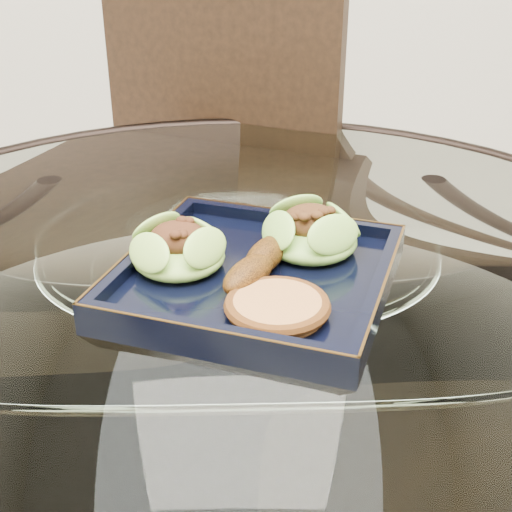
{
  "coord_description": "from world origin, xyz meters",
  "views": [
    {
      "loc": [
        0.01,
        -0.69,
        1.14
      ],
      "look_at": [
        0.02,
        -0.04,
        0.8
      ],
      "focal_mm": 50.0,
      "sensor_mm": 36.0,
      "label": 1
    }
  ],
  "objects": [
    {
      "name": "navy_plate",
      "position": [
        0.02,
        -0.04,
        0.77
      ],
      "size": [
        0.34,
        0.34,
        0.02
      ],
      "primitive_type": "cube",
      "rotation": [
        0.0,
        0.0,
        -0.33
      ],
      "color": "black",
      "rests_on": "dining_table"
    },
    {
      "name": "lettuce_wrap_right",
      "position": [
        0.08,
        0.01,
        0.8
      ],
      "size": [
        0.11,
        0.11,
        0.04
      ],
      "primitive_type": "ellipsoid",
      "rotation": [
        0.0,
        0.0,
        0.02
      ],
      "color": "#5A992C",
      "rests_on": "navy_plate"
    },
    {
      "name": "dining_table",
      "position": [
        -0.0,
        -0.0,
        0.6
      ],
      "size": [
        1.13,
        1.13,
        0.77
      ],
      "color": "white",
      "rests_on": "ground"
    },
    {
      "name": "lettuce_wrap_left",
      "position": [
        -0.06,
        -0.03,
        0.8
      ],
      "size": [
        0.13,
        0.13,
        0.04
      ],
      "primitive_type": "ellipsoid",
      "rotation": [
        0.0,
        0.0,
        0.4
      ],
      "color": "#54952B",
      "rests_on": "navy_plate"
    },
    {
      "name": "crumb_patty",
      "position": [
        0.04,
        -0.13,
        0.79
      ],
      "size": [
        0.09,
        0.09,
        0.02
      ],
      "primitive_type": "cylinder",
      "rotation": [
        0.0,
        0.0,
        -0.08
      ],
      "color": "#C58041",
      "rests_on": "navy_plate"
    },
    {
      "name": "roasted_plantain",
      "position": [
        0.03,
        -0.03,
        0.8
      ],
      "size": [
        0.09,
        0.16,
        0.03
      ],
      "primitive_type": "ellipsoid",
      "rotation": [
        0.0,
        0.0,
        1.16
      ],
      "color": "#5F330A",
      "rests_on": "navy_plate"
    },
    {
      "name": "dining_chair",
      "position": [
        -0.09,
        0.46,
        0.6
      ],
      "size": [
        0.61,
        0.61,
        1.08
      ],
      "rotation": [
        0.0,
        0.0,
        -0.38
      ],
      "color": "black",
      "rests_on": "ground"
    }
  ]
}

